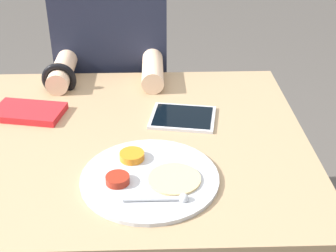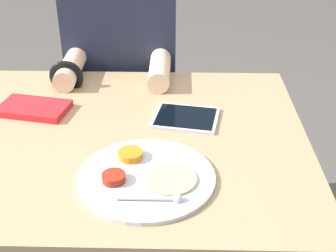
{
  "view_description": "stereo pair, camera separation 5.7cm",
  "coord_description": "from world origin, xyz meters",
  "px_view_note": "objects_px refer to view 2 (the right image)",
  "views": [
    {
      "loc": [
        0.12,
        -1.07,
        1.37
      ],
      "look_at": [
        0.15,
        -0.05,
        0.78
      ],
      "focal_mm": 50.0,
      "sensor_mm": 36.0,
      "label": 1
    },
    {
      "loc": [
        0.18,
        -1.07,
        1.37
      ],
      "look_at": [
        0.15,
        -0.05,
        0.78
      ],
      "focal_mm": 50.0,
      "sensor_mm": 36.0,
      "label": 2
    }
  ],
  "objects_px": {
    "tablet_device": "(186,118)",
    "person_diner": "(124,95)",
    "thali_tray": "(146,177)",
    "red_notebook": "(34,109)"
  },
  "relations": [
    {
      "from": "thali_tray",
      "to": "person_diner",
      "type": "height_order",
      "value": "person_diner"
    },
    {
      "from": "thali_tray",
      "to": "red_notebook",
      "type": "bearing_deg",
      "value": 137.42
    },
    {
      "from": "tablet_device",
      "to": "person_diner",
      "type": "height_order",
      "value": "person_diner"
    },
    {
      "from": "tablet_device",
      "to": "person_diner",
      "type": "xyz_separation_m",
      "value": [
        -0.23,
        0.47,
        -0.16
      ]
    },
    {
      "from": "person_diner",
      "to": "red_notebook",
      "type": "bearing_deg",
      "value": -116.03
    },
    {
      "from": "thali_tray",
      "to": "tablet_device",
      "type": "relative_size",
      "value": 1.58
    },
    {
      "from": "red_notebook",
      "to": "thali_tray",
      "type": "bearing_deg",
      "value": -42.58
    },
    {
      "from": "thali_tray",
      "to": "tablet_device",
      "type": "xyz_separation_m",
      "value": [
        0.09,
        0.29,
        -0.0
      ]
    },
    {
      "from": "thali_tray",
      "to": "tablet_device",
      "type": "bearing_deg",
      "value": 71.79
    },
    {
      "from": "tablet_device",
      "to": "thali_tray",
      "type": "bearing_deg",
      "value": -108.21
    }
  ]
}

